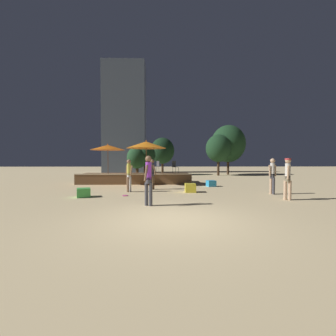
{
  "coord_description": "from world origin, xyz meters",
  "views": [
    {
      "loc": [
        -0.26,
        -6.34,
        1.68
      ],
      "look_at": [
        0.0,
        4.46,
        1.34
      ],
      "focal_mm": 24.0,
      "sensor_mm": 36.0,
      "label": 1
    }
  ],
  "objects": [
    {
      "name": "frisbee_disc",
      "position": [
        -2.06,
        4.42,
        0.02
      ],
      "size": [
        0.26,
        0.26,
        0.03
      ],
      "color": "#E54C99",
      "rests_on": "ground"
    },
    {
      "name": "person_2",
      "position": [
        5.1,
        3.13,
        1.03
      ],
      "size": [
        0.3,
        0.52,
        1.8
      ],
      "rotation": [
        0.0,
        0.0,
        5.84
      ],
      "color": "tan",
      "rests_on": "ground"
    },
    {
      "name": "cube_seat_1",
      "position": [
        -3.94,
        4.12,
        0.21
      ],
      "size": [
        0.76,
        0.76,
        0.41
      ],
      "rotation": [
        0.0,
        0.0,
        0.37
      ],
      "color": "#4CC651",
      "rests_on": "ground"
    },
    {
      "name": "bistro_chair_1",
      "position": [
        -0.7,
        11.74,
        1.33
      ],
      "size": [
        0.48,
        0.48,
        0.9
      ],
      "rotation": [
        0.0,
        0.0,
        5.35
      ],
      "color": "#47474C",
      "rests_on": "wooden_deck"
    },
    {
      "name": "background_tree_4",
      "position": [
        6.17,
        19.38,
        3.12
      ],
      "size": [
        2.88,
        2.88,
        4.72
      ],
      "color": "#3D2B1C",
      "rests_on": "ground"
    },
    {
      "name": "cube_seat_0",
      "position": [
        1.22,
        5.6,
        0.23
      ],
      "size": [
        0.56,
        0.56,
        0.47
      ],
      "rotation": [
        0.0,
        0.0,
        -0.01
      ],
      "color": "yellow",
      "rests_on": "ground"
    },
    {
      "name": "person_1",
      "position": [
        -2.08,
        5.83,
        0.96
      ],
      "size": [
        0.44,
        0.37,
        1.76
      ],
      "rotation": [
        0.0,
        0.0,
        4.06
      ],
      "color": "white",
      "rests_on": "ground"
    },
    {
      "name": "background_tree_1",
      "position": [
        -2.69,
        15.03,
        1.98
      ],
      "size": [
        1.93,
        1.93,
        3.06
      ],
      "color": "#3D2B1C",
      "rests_on": "ground"
    },
    {
      "name": "cube_seat_2",
      "position": [
        2.92,
        8.27,
        0.2
      ],
      "size": [
        0.62,
        0.62,
        0.39
      ],
      "rotation": [
        0.0,
        0.0,
        0.2
      ],
      "color": "#2D9EDB",
      "rests_on": "ground"
    },
    {
      "name": "background_tree_0",
      "position": [
        -0.28,
        20.71,
        2.9
      ],
      "size": [
        2.85,
        2.85,
        4.47
      ],
      "color": "#3D2B1C",
      "rests_on": "ground"
    },
    {
      "name": "patio_umbrella_1",
      "position": [
        -1.42,
        9.53,
        2.81
      ],
      "size": [
        2.82,
        2.82,
        3.13
      ],
      "color": "brown",
      "rests_on": "ground"
    },
    {
      "name": "background_tree_3",
      "position": [
        -1.94,
        15.37,
        2.21
      ],
      "size": [
        1.99,
        1.99,
        3.33
      ],
      "color": "#3D2B1C",
      "rests_on": "ground"
    },
    {
      "name": "patio_umbrella_0",
      "position": [
        -4.17,
        9.81,
        2.64
      ],
      "size": [
        2.46,
        2.46,
        2.9
      ],
      "color": "brown",
      "rests_on": "ground"
    },
    {
      "name": "person_0",
      "position": [
        5.27,
        4.8,
        1.0
      ],
      "size": [
        0.46,
        0.3,
        1.81
      ],
      "rotation": [
        0.0,
        0.0,
        5.02
      ],
      "color": "tan",
      "rests_on": "ground"
    },
    {
      "name": "wooden_deck",
      "position": [
        -2.32,
        10.87,
        0.35
      ],
      "size": [
        8.25,
        2.84,
        0.78
      ],
      "color": "brown",
      "rests_on": "ground"
    },
    {
      "name": "ground_plane",
      "position": [
        0.0,
        0.0,
        0.0
      ],
      "size": [
        120.0,
        120.0,
        0.0
      ],
      "primitive_type": "plane",
      "color": "#D1B784"
    },
    {
      "name": "distant_building",
      "position": [
        -5.73,
        26.34,
        7.85
      ],
      "size": [
        5.99,
        3.08,
        15.7
      ],
      "color": "#4C5666",
      "rests_on": "ground"
    },
    {
      "name": "bistro_chair_0",
      "position": [
        0.63,
        10.14,
        1.33
      ],
      "size": [
        0.48,
        0.48,
        0.9
      ],
      "rotation": [
        0.0,
        0.0,
        0.72
      ],
      "color": "#2D3338",
      "rests_on": "wooden_deck"
    },
    {
      "name": "person_4",
      "position": [
        -0.79,
        2.04,
        1.05
      ],
      "size": [
        0.33,
        0.57,
        1.87
      ],
      "rotation": [
        0.0,
        0.0,
        2.69
      ],
      "color": "#3F3F47",
      "rests_on": "ground"
    },
    {
      "name": "background_tree_2",
      "position": [
        7.74,
        20.88,
        3.77
      ],
      "size": [
        4.1,
        4.1,
        6.03
      ],
      "color": "#3D2B1C",
      "rests_on": "ground"
    },
    {
      "name": "person_3",
      "position": [
        -0.86,
        6.85,
        0.97
      ],
      "size": [
        0.46,
        0.4,
        1.77
      ],
      "rotation": [
        0.0,
        0.0,
        0.89
      ],
      "color": "brown",
      "rests_on": "ground"
    }
  ]
}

